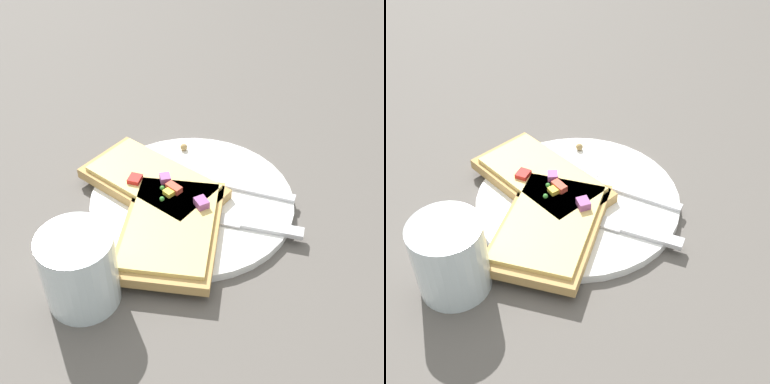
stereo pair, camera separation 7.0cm
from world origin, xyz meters
TOP-DOWN VIEW (x-y plane):
  - ground_plane at (0.00, 0.00)m, footprint 4.00×4.00m
  - plate at (0.00, 0.00)m, footprint 0.27×0.27m
  - fork at (0.04, 0.00)m, footprint 0.11×0.18m
  - knife at (0.01, -0.07)m, footprint 0.12×0.18m
  - pizza_slice_main at (-0.02, 0.05)m, footprint 0.12×0.20m
  - pizza_slice_corner at (-0.06, -0.03)m, footprint 0.21×0.20m
  - crumb_scatter at (0.04, 0.05)m, footprint 0.08×0.11m
  - drinking_glass at (-0.19, -0.03)m, footprint 0.08×0.08m

SIDE VIEW (x-z plane):
  - ground_plane at x=0.00m, z-range 0.00..0.00m
  - plate at x=0.00m, z-range 0.00..0.01m
  - fork at x=0.04m, z-range 0.01..0.02m
  - knife at x=0.01m, z-range 0.01..0.02m
  - crumb_scatter at x=0.04m, z-range 0.01..0.02m
  - pizza_slice_corner at x=-0.06m, z-range 0.01..0.04m
  - pizza_slice_main at x=-0.02m, z-range 0.01..0.04m
  - drinking_glass at x=-0.19m, z-range 0.00..0.09m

